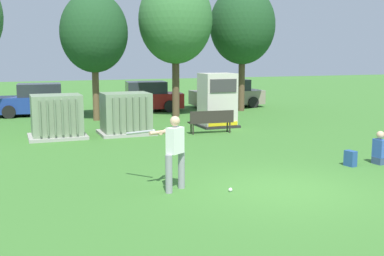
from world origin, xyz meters
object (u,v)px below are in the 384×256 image
at_px(sports_ball, 230,190).
at_px(parked_car_rightmost, 227,94).
at_px(parked_car_left_of_center, 38,101).
at_px(transformer_mid_west, 126,114).
at_px(seated_spectator, 382,151).
at_px(generator_enclosure, 217,100).
at_px(park_bench, 211,120).
at_px(batter, 173,149).
at_px(parked_car_right_of_center, 144,97).
at_px(backpack, 351,159).
at_px(transformer_west, 57,117).

relative_size(sports_ball, parked_car_rightmost, 0.02).
relative_size(sports_ball, parked_car_left_of_center, 0.02).
xyz_separation_m(transformer_mid_west, seated_spectator, (5.67, -7.68, -0.41)).
height_order(generator_enclosure, park_bench, generator_enclosure).
bearing_deg(transformer_mid_west, batter, -95.59).
bearing_deg(parked_car_right_of_center, park_bench, -86.57).
bearing_deg(seated_spectator, batter, -176.20).
distance_m(park_bench, sports_ball, 8.13).
distance_m(backpack, parked_car_right_of_center, 14.84).
height_order(generator_enclosure, sports_ball, generator_enclosure).
xyz_separation_m(backpack, parked_car_right_of_center, (-1.97, 14.70, 0.54)).
xyz_separation_m(transformer_west, sports_ball, (3.00, -8.74, -0.74)).
distance_m(transformer_west, parked_car_right_of_center, 8.82).
height_order(seated_spectator, parked_car_right_of_center, parked_car_right_of_center).
bearing_deg(parked_car_right_of_center, parked_car_left_of_center, 178.26).
height_order(transformer_west, backpack, transformer_west).
bearing_deg(transformer_mid_west, parked_car_left_of_center, 111.58).
height_order(generator_enclosure, backpack, generator_enclosure).
bearing_deg(transformer_mid_west, seated_spectator, -53.60).
bearing_deg(seated_spectator, generator_enclosure, 100.70).
bearing_deg(sports_ball, generator_enclosure, 67.91).
xyz_separation_m(batter, parked_car_rightmost, (8.60, 15.45, -0.22)).
relative_size(sports_ball, seated_spectator, 0.09).
height_order(sports_ball, seated_spectator, seated_spectator).
bearing_deg(backpack, parked_car_right_of_center, 97.62).
relative_size(transformer_west, park_bench, 1.15).
bearing_deg(transformer_west, sports_ball, -71.05).
height_order(transformer_mid_west, batter, batter).
xyz_separation_m(park_bench, batter, (-3.96, -7.03, 0.44)).
relative_size(transformer_west, backpack, 4.77).
relative_size(transformer_west, parked_car_rightmost, 0.49).
relative_size(sports_ball, parked_car_right_of_center, 0.02).
bearing_deg(transformer_west, generator_enclosure, 3.81).
bearing_deg(parked_car_right_of_center, seated_spectator, -78.57).
relative_size(generator_enclosure, batter, 1.32).
height_order(transformer_west, transformer_mid_west, same).
bearing_deg(parked_car_left_of_center, batter, -82.30).
distance_m(transformer_west, transformer_mid_west, 2.61).
relative_size(parked_car_left_of_center, parked_car_right_of_center, 0.99).
bearing_deg(batter, transformer_west, 102.58).
relative_size(transformer_west, transformer_mid_west, 1.00).
height_order(transformer_west, batter, batter).
bearing_deg(park_bench, parked_car_left_of_center, 125.90).
xyz_separation_m(seated_spectator, backpack, (-1.02, 0.08, -0.16)).
distance_m(generator_enclosure, sports_ball, 9.98).
height_order(backpack, parked_car_rightmost, parked_car_rightmost).
relative_size(backpack, parked_car_left_of_center, 0.10).
xyz_separation_m(transformer_west, transformer_mid_west, (2.61, -0.04, 0.00)).
bearing_deg(backpack, transformer_mid_west, 121.40).
bearing_deg(transformer_mid_west, transformer_west, 179.04).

